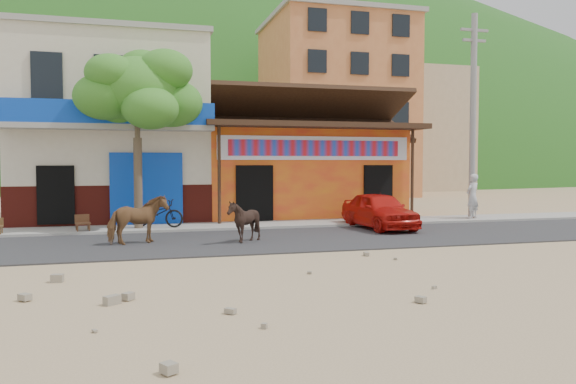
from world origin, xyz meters
The scene contains 16 objects.
ground centered at (0.00, 0.00, 0.00)m, with size 120.00×120.00×0.00m, color #9E825B.
road centered at (0.00, 2.50, 0.02)m, with size 60.00×5.00×0.04m, color #28282B.
sidewalk centered at (0.00, 6.00, 0.06)m, with size 60.00×2.00×0.12m, color gray.
dance_club centered at (2.00, 10.00, 1.80)m, with size 8.00×6.00×3.60m, color orange.
cafe_building centered at (-5.50, 10.00, 3.50)m, with size 7.00×6.00×7.00m, color beige.
apartment_front centered at (9.00, 24.00, 6.00)m, with size 9.00×9.00×12.00m, color #CC723F.
apartment_rear centered at (18.00, 30.00, 5.00)m, with size 8.00×8.00×10.00m, color tan.
hillside centered at (0.00, 70.00, 12.00)m, with size 100.00×40.00×24.00m, color #194C14.
tree centered at (-4.60, 5.80, 3.12)m, with size 3.00×3.00×6.00m, color #2D721E, non-canonical shape.
utility_pole centered at (8.20, 6.00, 4.12)m, with size 0.24×0.24×8.00m, color gray.
cow_tan centered at (-4.65, 2.53, 0.71)m, with size 0.73×1.60×1.35m, color brown.
cow_dark centered at (-1.75, 2.06, 0.64)m, with size 0.97×1.09×1.20m, color black.
red_car centered at (3.37, 4.16, 0.66)m, with size 1.47×3.66×1.25m, color red.
scooter centered at (-4.00, 5.79, 0.59)m, with size 0.62×1.79×0.94m, color black.
pedestrian centered at (7.99, 5.62, 0.99)m, with size 0.63×0.42×1.74m, color silver.
cafe_chair_left centered at (-6.33, 5.47, 0.60)m, with size 0.45×0.45×0.96m, color #4B2819, non-canonical shape.
Camera 1 is at (-4.75, -13.49, 2.30)m, focal length 35.00 mm.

